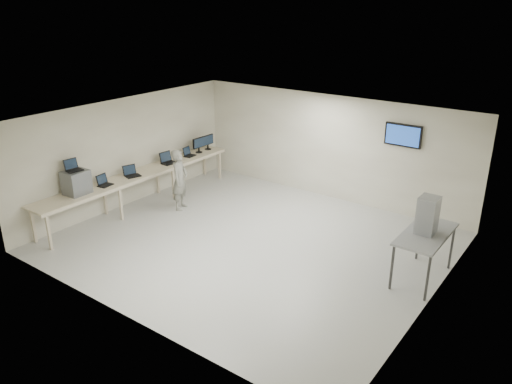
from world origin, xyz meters
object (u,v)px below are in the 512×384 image
Objects in this scene: workbench at (140,176)px; soldier at (180,180)px; side_table at (426,236)px; equipment_box at (76,182)px.

soldier is at bearing 26.66° from workbench.
workbench is 3.79× the size of soldier.
soldier reaches higher than side_table.
soldier reaches higher than workbench.
equipment_box is at bearing 134.87° from soldier.
side_table is (7.25, 2.53, -0.26)m from equipment_box.
side_table is at bearing 5.82° from workbench.
equipment_box is at bearing -160.75° from side_table.
side_table is at bearing 17.59° from equipment_box.
equipment_box is at bearing -92.00° from workbench.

